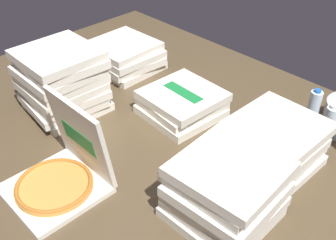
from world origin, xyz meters
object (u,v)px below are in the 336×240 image
at_px(pizza_stack_left_near, 226,191).
at_px(water_bottle_2, 328,127).
at_px(open_pizza_box, 62,173).
at_px(pizza_stack_right_mid, 182,103).
at_px(pizza_stack_left_mid, 62,81).
at_px(water_bottle_0, 313,110).
at_px(pizza_stack_center_near, 273,142).
at_px(pizza_stack_left_far, 125,56).

distance_m(pizza_stack_left_near, water_bottle_2, 0.75).
distance_m(open_pizza_box, pizza_stack_right_mid, 0.81).
bearing_deg(pizza_stack_right_mid, open_pizza_box, -87.74).
relative_size(pizza_stack_left_mid, water_bottle_2, 1.83).
bearing_deg(open_pizza_box, pizza_stack_left_mid, 146.31).
bearing_deg(pizza_stack_left_near, pizza_stack_left_mid, -177.87).
relative_size(water_bottle_0, water_bottle_2, 1.00).
xyz_separation_m(pizza_stack_left_mid, pizza_stack_left_near, (1.15, 0.04, -0.05)).
distance_m(pizza_stack_center_near, water_bottle_0, 0.39).
height_order(open_pizza_box, pizza_stack_center_near, open_pizza_box).
bearing_deg(pizza_stack_center_near, water_bottle_2, 68.30).
distance_m(water_bottle_0, water_bottle_2, 0.15).
bearing_deg(water_bottle_2, open_pizza_box, -121.11).
relative_size(open_pizza_box, water_bottle_0, 1.70).
xyz_separation_m(pizza_stack_left_mid, water_bottle_0, (1.09, 0.86, -0.07)).
bearing_deg(water_bottle_2, pizza_stack_left_mid, -147.21).
xyz_separation_m(open_pizza_box, pizza_stack_center_near, (0.56, 0.83, 0.04)).
bearing_deg(pizza_stack_center_near, water_bottle_0, 91.04).
height_order(pizza_stack_center_near, water_bottle_0, water_bottle_0).
height_order(pizza_stack_left_mid, water_bottle_0, pizza_stack_left_mid).
bearing_deg(water_bottle_0, pizza_stack_center_near, -88.96).
height_order(pizza_stack_center_near, water_bottle_2, water_bottle_2).
xyz_separation_m(pizza_stack_left_far, pizza_stack_right_mid, (0.64, -0.11, -0.02)).
height_order(pizza_stack_left_far, water_bottle_0, water_bottle_0).
height_order(pizza_stack_right_mid, pizza_stack_left_mid, pizza_stack_left_mid).
relative_size(pizza_stack_left_mid, pizza_stack_left_near, 1.03).
bearing_deg(pizza_stack_left_mid, water_bottle_0, 38.41).
bearing_deg(pizza_stack_center_near, pizza_stack_left_mid, -156.60).
height_order(pizza_stack_right_mid, pizza_stack_left_near, pizza_stack_left_near).
distance_m(pizza_stack_left_far, water_bottle_0, 1.26).
relative_size(pizza_stack_center_near, water_bottle_0, 1.72).
bearing_deg(pizza_stack_left_far, water_bottle_0, 13.51).
height_order(pizza_stack_center_near, pizza_stack_left_near, pizza_stack_left_near).
relative_size(pizza_stack_right_mid, pizza_stack_left_mid, 0.99).
xyz_separation_m(pizza_stack_center_near, pizza_stack_left_far, (-1.24, 0.09, -0.02)).
relative_size(pizza_stack_right_mid, water_bottle_0, 1.80).
xyz_separation_m(pizza_stack_right_mid, water_bottle_0, (0.59, 0.41, 0.05)).
xyz_separation_m(pizza_stack_center_near, pizza_stack_right_mid, (-0.60, -0.02, -0.05)).
xyz_separation_m(pizza_stack_center_near, water_bottle_0, (-0.01, 0.39, -0.00)).
relative_size(pizza_stack_left_far, pizza_stack_left_mid, 0.97).
bearing_deg(pizza_stack_left_mid, pizza_stack_left_near, 2.13).
xyz_separation_m(open_pizza_box, pizza_stack_left_mid, (-0.53, 0.35, 0.11)).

